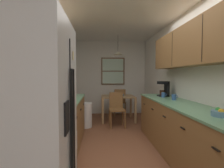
{
  "coord_description": "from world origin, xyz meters",
  "views": [
    {
      "loc": [
        -0.34,
        -2.7,
        1.35
      ],
      "look_at": [
        -0.05,
        1.24,
        1.16
      ],
      "focal_mm": 28.62,
      "sensor_mm": 36.0,
      "label": 1
    }
  ],
  "objects_px": {
    "dining_chair_near": "(117,108)",
    "dining_chair_far": "(119,101)",
    "trash_bin": "(85,115)",
    "storage_canister": "(56,98)",
    "mug_spare": "(174,97)",
    "fruit_bowl": "(222,113)",
    "mug_by_coffeemaker": "(163,95)",
    "stove_range": "(44,150)",
    "refrigerator": "(22,136)",
    "dining_table": "(118,100)",
    "table_serving_bowl": "(120,95)",
    "coffee_maker": "(165,88)",
    "microwave_over_range": "(32,48)"
  },
  "relations": [
    {
      "from": "dining_chair_near",
      "to": "dining_chair_far",
      "type": "bearing_deg",
      "value": 80.47
    },
    {
      "from": "trash_bin",
      "to": "storage_canister",
      "type": "height_order",
      "value": "storage_canister"
    },
    {
      "from": "dining_chair_far",
      "to": "mug_spare",
      "type": "height_order",
      "value": "mug_spare"
    },
    {
      "from": "dining_chair_far",
      "to": "fruit_bowl",
      "type": "distance_m",
      "value": 4.12
    },
    {
      "from": "trash_bin",
      "to": "mug_by_coffeemaker",
      "type": "distance_m",
      "value": 2.1
    },
    {
      "from": "trash_bin",
      "to": "dining_chair_far",
      "type": "bearing_deg",
      "value": 50.23
    },
    {
      "from": "dining_chair_far",
      "to": "trash_bin",
      "type": "bearing_deg",
      "value": -129.77
    },
    {
      "from": "storage_canister",
      "to": "mug_spare",
      "type": "distance_m",
      "value": 2.07
    },
    {
      "from": "stove_range",
      "to": "trash_bin",
      "type": "height_order",
      "value": "stove_range"
    },
    {
      "from": "storage_canister",
      "to": "mug_by_coffeemaker",
      "type": "height_order",
      "value": "storage_canister"
    },
    {
      "from": "refrigerator",
      "to": "mug_by_coffeemaker",
      "type": "height_order",
      "value": "refrigerator"
    },
    {
      "from": "trash_bin",
      "to": "dining_table",
      "type": "bearing_deg",
      "value": 34.35
    },
    {
      "from": "mug_spare",
      "to": "table_serving_bowl",
      "type": "distance_m",
      "value": 2.22
    },
    {
      "from": "stove_range",
      "to": "mug_by_coffeemaker",
      "type": "xyz_separation_m",
      "value": [
        1.98,
        1.44,
        0.48
      ]
    },
    {
      "from": "dining_table",
      "to": "mug_by_coffeemaker",
      "type": "relative_size",
      "value": 8.7
    },
    {
      "from": "stove_range",
      "to": "coffee_maker",
      "type": "relative_size",
      "value": 3.37
    },
    {
      "from": "dining_chair_far",
      "to": "table_serving_bowl",
      "type": "height_order",
      "value": "dining_chair_far"
    },
    {
      "from": "mug_spare",
      "to": "fruit_bowl",
      "type": "bearing_deg",
      "value": -90.97
    },
    {
      "from": "dining_table",
      "to": "mug_spare",
      "type": "relative_size",
      "value": 8.21
    },
    {
      "from": "microwave_over_range",
      "to": "dining_chair_near",
      "type": "height_order",
      "value": "microwave_over_range"
    },
    {
      "from": "stove_range",
      "to": "mug_spare",
      "type": "relative_size",
      "value": 9.28
    },
    {
      "from": "coffee_maker",
      "to": "storage_canister",
      "type": "bearing_deg",
      "value": -154.57
    },
    {
      "from": "microwave_over_range",
      "to": "mug_spare",
      "type": "relative_size",
      "value": 5.21
    },
    {
      "from": "microwave_over_range",
      "to": "dining_table",
      "type": "height_order",
      "value": "microwave_over_range"
    },
    {
      "from": "stove_range",
      "to": "table_serving_bowl",
      "type": "xyz_separation_m",
      "value": [
        1.28,
        3.12,
        0.3
      ]
    },
    {
      "from": "stove_range",
      "to": "dining_chair_near",
      "type": "xyz_separation_m",
      "value": [
        1.12,
        2.55,
        0.03
      ]
    },
    {
      "from": "fruit_bowl",
      "to": "table_serving_bowl",
      "type": "height_order",
      "value": "fruit_bowl"
    },
    {
      "from": "storage_canister",
      "to": "mug_spare",
      "type": "xyz_separation_m",
      "value": [
        2.04,
        0.38,
        -0.05
      ]
    },
    {
      "from": "stove_range",
      "to": "storage_canister",
      "type": "height_order",
      "value": "same"
    },
    {
      "from": "microwave_over_range",
      "to": "stove_range",
      "type": "bearing_deg",
      "value": -0.03
    },
    {
      "from": "stove_range",
      "to": "mug_spare",
      "type": "bearing_deg",
      "value": 27.21
    },
    {
      "from": "dining_chair_far",
      "to": "mug_by_coffeemaker",
      "type": "relative_size",
      "value": 8.05
    },
    {
      "from": "storage_canister",
      "to": "coffee_maker",
      "type": "relative_size",
      "value": 0.61
    },
    {
      "from": "refrigerator",
      "to": "mug_spare",
      "type": "relative_size",
      "value": 14.98
    },
    {
      "from": "dining_chair_far",
      "to": "table_serving_bowl",
      "type": "bearing_deg",
      "value": -93.67
    },
    {
      "from": "dining_chair_far",
      "to": "coffee_maker",
      "type": "height_order",
      "value": "coffee_maker"
    },
    {
      "from": "microwave_over_range",
      "to": "table_serving_bowl",
      "type": "bearing_deg",
      "value": 65.9
    },
    {
      "from": "microwave_over_range",
      "to": "mug_by_coffeemaker",
      "type": "bearing_deg",
      "value": 34.62
    },
    {
      "from": "dining_chair_near",
      "to": "coffee_maker",
      "type": "distance_m",
      "value": 1.43
    },
    {
      "from": "storage_canister",
      "to": "fruit_bowl",
      "type": "relative_size",
      "value": 0.91
    },
    {
      "from": "dining_chair_far",
      "to": "dining_table",
      "type": "bearing_deg",
      "value": -100.08
    },
    {
      "from": "dining_chair_near",
      "to": "dining_table",
      "type": "bearing_deg",
      "value": 81.02
    },
    {
      "from": "refrigerator",
      "to": "dining_chair_far",
      "type": "distance_m",
      "value": 4.68
    },
    {
      "from": "coffee_maker",
      "to": "mug_spare",
      "type": "height_order",
      "value": "coffee_maker"
    },
    {
      "from": "storage_canister",
      "to": "coffee_maker",
      "type": "xyz_separation_m",
      "value": [
        2.09,
        0.99,
        0.07
      ]
    },
    {
      "from": "mug_spare",
      "to": "fruit_bowl",
      "type": "xyz_separation_m",
      "value": [
        -0.02,
        -1.31,
        -0.02
      ]
    },
    {
      "from": "stove_range",
      "to": "table_serving_bowl",
      "type": "bearing_deg",
      "value": 67.65
    },
    {
      "from": "dining_table",
      "to": "dining_chair_far",
      "type": "distance_m",
      "value": 0.63
    },
    {
      "from": "microwave_over_range",
      "to": "mug_by_coffeemaker",
      "type": "distance_m",
      "value": 2.64
    },
    {
      "from": "stove_range",
      "to": "dining_chair_far",
      "type": "bearing_deg",
      "value": 70.62
    }
  ]
}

